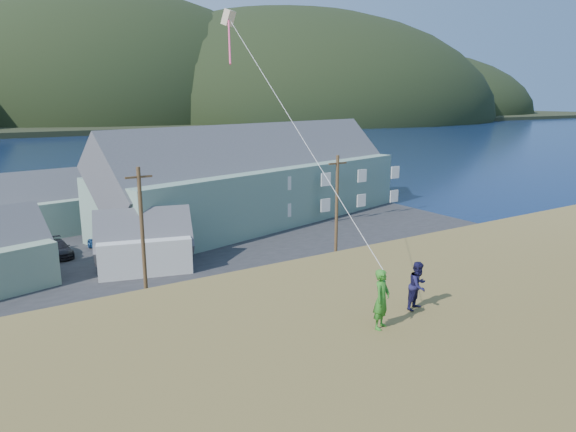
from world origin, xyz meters
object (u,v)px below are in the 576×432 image
Objects in this scene: shed_white at (144,242)px; kite_flyer_navy at (418,286)px; kite_flyer_green at (382,299)px; wharf at (12,208)px; shed_palegreen_far at (52,204)px; lodge at (261,177)px.

kite_flyer_navy is at bearing -75.84° from shed_white.
kite_flyer_green is 1.14× the size of kite_flyer_navy.
wharf is at bearing 118.21° from shed_white.
kite_flyer_green is (-2.14, -29.31, 5.76)m from shed_white.
shed_palegreen_far is 7.36× the size of kite_flyer_green.
lodge is 4.52× the size of shed_white.
wharf is at bearing 69.24° from kite_flyer_green.
wharf is 2.13× the size of shed_palegreen_far.
kite_flyer_green is (4.88, -58.84, 7.58)m from wharf.
kite_flyer_navy is (3.94, -45.34, 5.00)m from shed_palegreen_far.
wharf is 15.65× the size of kite_flyer_green.
kite_flyer_green is at bearing -95.64° from shed_palegreen_far.
kite_flyer_green is at bearing -129.28° from lodge.
lodge is 18.86m from shed_white.
kite_flyer_navy is (-0.34, -28.91, 5.65)m from shed_white.
shed_palegreen_far is (2.74, -13.11, 2.48)m from wharf.
lodge reaches higher than kite_flyer_green.
lodge is 21.45m from shed_palegreen_far.
shed_palegreen_far is (-4.28, 16.43, 0.66)m from shed_white.
lodge is 26.10× the size of kite_flyer_navy.
kite_flyer_green reaches higher than shed_white.
shed_white reaches higher than wharf.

